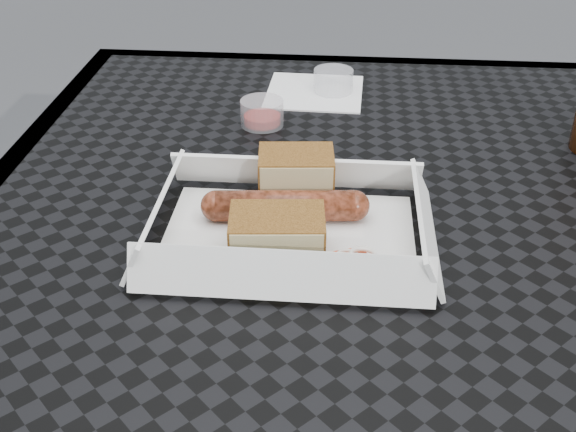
# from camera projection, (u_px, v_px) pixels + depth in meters

# --- Properties ---
(patio_table) EXTENTS (0.80, 0.80, 0.74)m
(patio_table) POSITION_uv_depth(u_px,v_px,m) (374.00, 263.00, 0.74)
(patio_table) COLOR black
(patio_table) RESTS_ON ground
(food_tray) EXTENTS (0.22, 0.15, 0.00)m
(food_tray) POSITION_uv_depth(u_px,v_px,m) (289.00, 237.00, 0.64)
(food_tray) COLOR white
(food_tray) RESTS_ON patio_table
(bratwurst) EXTENTS (0.15, 0.04, 0.03)m
(bratwurst) POSITION_uv_depth(u_px,v_px,m) (285.00, 206.00, 0.65)
(bratwurst) COLOR brown
(bratwurst) RESTS_ON food_tray
(bread_near) EXTENTS (0.07, 0.06, 0.04)m
(bread_near) POSITION_uv_depth(u_px,v_px,m) (296.00, 174.00, 0.68)
(bread_near) COLOR brown
(bread_near) RESTS_ON food_tray
(bread_far) EXTENTS (0.08, 0.06, 0.04)m
(bread_far) POSITION_uv_depth(u_px,v_px,m) (277.00, 236.00, 0.60)
(bread_far) COLOR brown
(bread_far) RESTS_ON food_tray
(veg_garnish) EXTENTS (0.03, 0.03, 0.00)m
(veg_garnish) POSITION_uv_depth(u_px,v_px,m) (354.00, 266.00, 0.59)
(veg_garnish) COLOR #E8380A
(veg_garnish) RESTS_ON food_tray
(napkin) EXTENTS (0.12, 0.12, 0.00)m
(napkin) POSITION_uv_depth(u_px,v_px,m) (315.00, 92.00, 0.92)
(napkin) COLOR white
(napkin) RESTS_ON patio_table
(condiment_cup_sauce) EXTENTS (0.05, 0.05, 0.03)m
(condiment_cup_sauce) POSITION_uv_depth(u_px,v_px,m) (262.00, 113.00, 0.83)
(condiment_cup_sauce) COLOR #9A120B
(condiment_cup_sauce) RESTS_ON patio_table
(condiment_cup_empty) EXTENTS (0.05, 0.05, 0.03)m
(condiment_cup_empty) POSITION_uv_depth(u_px,v_px,m) (333.00, 81.00, 0.91)
(condiment_cup_empty) COLOR silver
(condiment_cup_empty) RESTS_ON patio_table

